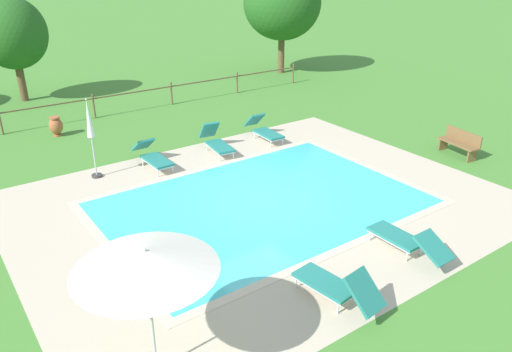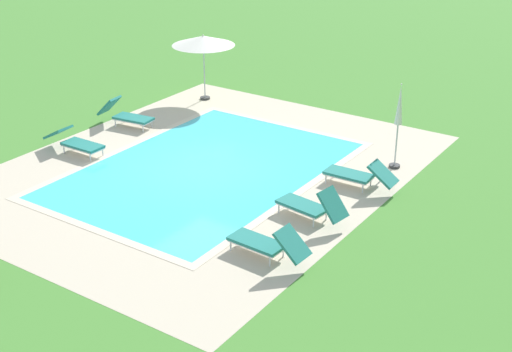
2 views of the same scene
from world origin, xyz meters
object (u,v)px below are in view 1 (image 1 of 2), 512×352
sun_lounger_north_end (336,286)px  patio_umbrella_closed_row_west (90,128)px  sun_lounger_north_near_steps (153,156)px  tree_centre (282,3)px  sun_lounger_north_mid (406,240)px  terracotta_urn_near_fence (56,126)px  sun_lounger_north_far (217,142)px  sun_lounger_south_near_corner (264,130)px  tree_far_west (12,33)px  wooden_bench_lawn_side (460,142)px  patio_umbrella_open_foreground (145,261)px

sun_lounger_north_end → patio_umbrella_closed_row_west: 9.03m
sun_lounger_north_near_steps → tree_centre: size_ratio=0.34×
sun_lounger_north_mid → terracotta_urn_near_fence: (-4.30, 13.07, 0.05)m
sun_lounger_north_far → terracotta_urn_near_fence: size_ratio=2.54×
sun_lounger_north_mid → patio_umbrella_closed_row_west: size_ratio=0.82×
tree_centre → sun_lounger_north_near_steps: bearing=-144.2°
sun_lounger_south_near_corner → tree_far_west: (-6.05, 11.00, 2.72)m
terracotta_urn_near_fence → sun_lounger_south_near_corner: bearing=-38.4°
wooden_bench_lawn_side → tree_centre: size_ratio=0.26×
tree_far_west → tree_centre: bearing=-9.3°
sun_lounger_north_far → tree_centre: (9.79, 8.85, 3.49)m
wooden_bench_lawn_side → tree_far_west: size_ratio=0.33×
sun_lounger_north_near_steps → sun_lounger_north_end: (0.01, -8.50, 0.01)m
tree_centre → sun_lounger_south_near_corner: bearing=-131.2°
sun_lounger_north_near_steps → sun_lounger_south_near_corner: 4.49m
sun_lounger_north_mid → sun_lounger_north_end: size_ratio=1.04×
sun_lounger_north_far → sun_lounger_north_end: (-2.35, -8.39, -0.01)m
tree_centre → terracotta_urn_near_fence: bearing=-164.6°
sun_lounger_north_mid → wooden_bench_lawn_side: 7.10m
patio_umbrella_open_foreground → wooden_bench_lawn_side: bearing=12.8°
sun_lounger_north_end → tree_far_west: size_ratio=0.42×
tree_far_west → tree_centre: size_ratio=0.80×
tree_far_west → sun_lounger_north_near_steps: bearing=-81.9°
sun_lounger_north_mid → wooden_bench_lawn_side: size_ratio=1.33×
sun_lounger_north_near_steps → patio_umbrella_open_foreground: size_ratio=0.85×
wooden_bench_lawn_side → terracotta_urn_near_fence: (-10.75, 10.10, -0.06)m
sun_lounger_north_near_steps → sun_lounger_north_mid: sun_lounger_north_near_steps is taller
sun_lounger_north_end → sun_lounger_south_near_corner: sun_lounger_north_end is taller
terracotta_urn_near_fence → tree_far_west: bearing=88.5°
sun_lounger_north_mid → sun_lounger_south_near_corner: (1.92, 8.14, 0.02)m
tree_far_west → sun_lounger_south_near_corner: bearing=-61.2°
wooden_bench_lawn_side → tree_centre: bearing=77.4°
sun_lounger_north_end → sun_lounger_south_near_corner: bearing=62.2°
wooden_bench_lawn_side → tree_far_west: (-10.59, 16.17, 2.64)m
sun_lounger_north_far → patio_umbrella_open_foreground: bearing=-127.1°
sun_lounger_north_far → wooden_bench_lawn_side: size_ratio=1.24×
patio_umbrella_closed_row_west → tree_far_west: tree_far_west is taller
sun_lounger_south_near_corner → terracotta_urn_near_fence: (-6.21, 4.93, 0.03)m
tree_centre → tree_far_west: bearing=170.7°
sun_lounger_north_near_steps → wooden_bench_lawn_side: bearing=-29.8°
sun_lounger_north_end → patio_umbrella_open_foreground: size_ratio=0.83×
sun_lounger_north_far → sun_lounger_south_near_corner: 2.13m
sun_lounger_north_end → patio_umbrella_open_foreground: bearing=173.4°
tree_centre → sun_lounger_north_far: bearing=-137.9°
tree_far_west → terracotta_urn_near_fence: bearing=-91.5°
sun_lounger_north_near_steps → wooden_bench_lawn_side: 10.40m
terracotta_urn_near_fence → tree_far_west: 6.65m
sun_lounger_north_end → tree_far_west: tree_far_west is taller
sun_lounger_north_mid → patio_umbrella_closed_row_west: bearing=117.4°
patio_umbrella_open_foreground → tree_far_west: 19.20m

